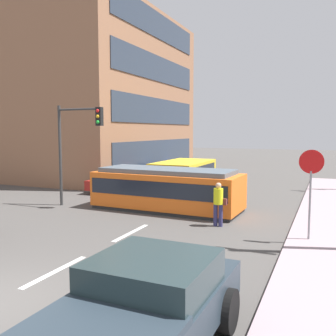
{
  "coord_description": "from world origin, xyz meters",
  "views": [
    {
      "loc": [
        6.38,
        -5.43,
        3.62
      ],
      "look_at": [
        0.23,
        8.79,
        2.07
      ],
      "focal_mm": 40.13,
      "sensor_mm": 36.0,
      "label": 1
    }
  ],
  "objects_px": {
    "streetcar_tram": "(167,188)",
    "pedestrian_crossing": "(218,202)",
    "parked_sedan_mid": "(118,180)",
    "stop_sign": "(311,176)",
    "city_bus": "(184,174)",
    "parked_sedan_far": "(160,169)",
    "traffic_light_mast": "(76,136)",
    "pickup_truck_parked": "(138,314)"
  },
  "relations": [
    {
      "from": "pickup_truck_parked",
      "to": "traffic_light_mast",
      "type": "xyz_separation_m",
      "value": [
        -8.34,
        9.59,
        2.56
      ]
    },
    {
      "from": "pedestrian_crossing",
      "to": "traffic_light_mast",
      "type": "xyz_separation_m",
      "value": [
        -7.16,
        0.92,
        2.41
      ]
    },
    {
      "from": "parked_sedan_mid",
      "to": "traffic_light_mast",
      "type": "distance_m",
      "value": 5.78
    },
    {
      "from": "pedestrian_crossing",
      "to": "parked_sedan_far",
      "type": "relative_size",
      "value": 0.39
    },
    {
      "from": "city_bus",
      "to": "parked_sedan_far",
      "type": "xyz_separation_m",
      "value": [
        -4.07,
        5.48,
        -0.4
      ]
    },
    {
      "from": "pickup_truck_parked",
      "to": "stop_sign",
      "type": "bearing_deg",
      "value": 74.88
    },
    {
      "from": "pedestrian_crossing",
      "to": "city_bus",
      "type": "bearing_deg",
      "value": 120.08
    },
    {
      "from": "pickup_truck_parked",
      "to": "parked_sedan_far",
      "type": "distance_m",
      "value": 23.37
    },
    {
      "from": "city_bus",
      "to": "traffic_light_mast",
      "type": "distance_m",
      "value": 7.35
    },
    {
      "from": "city_bus",
      "to": "pedestrian_crossing",
      "type": "distance_m",
      "value": 8.35
    },
    {
      "from": "pedestrian_crossing",
      "to": "stop_sign",
      "type": "height_order",
      "value": "stop_sign"
    },
    {
      "from": "streetcar_tram",
      "to": "stop_sign",
      "type": "distance_m",
      "value": 7.01
    },
    {
      "from": "streetcar_tram",
      "to": "city_bus",
      "type": "height_order",
      "value": "streetcar_tram"
    },
    {
      "from": "pickup_truck_parked",
      "to": "city_bus",
      "type": "bearing_deg",
      "value": 108.64
    },
    {
      "from": "pedestrian_crossing",
      "to": "stop_sign",
      "type": "xyz_separation_m",
      "value": [
        3.27,
        -0.94,
        1.25
      ]
    },
    {
      "from": "city_bus",
      "to": "traffic_light_mast",
      "type": "xyz_separation_m",
      "value": [
        -2.97,
        -6.31,
        2.33
      ]
    },
    {
      "from": "streetcar_tram",
      "to": "parked_sedan_far",
      "type": "xyz_separation_m",
      "value": [
        -5.26,
        10.72,
        -0.36
      ]
    },
    {
      "from": "pickup_truck_parked",
      "to": "parked_sedan_far",
      "type": "xyz_separation_m",
      "value": [
        -9.43,
        21.39,
        -0.17
      ]
    },
    {
      "from": "pedestrian_crossing",
      "to": "streetcar_tram",
      "type": "bearing_deg",
      "value": 146.41
    },
    {
      "from": "streetcar_tram",
      "to": "pickup_truck_parked",
      "type": "distance_m",
      "value": 11.45
    },
    {
      "from": "pedestrian_crossing",
      "to": "traffic_light_mast",
      "type": "distance_m",
      "value": 7.61
    },
    {
      "from": "streetcar_tram",
      "to": "stop_sign",
      "type": "xyz_separation_m",
      "value": [
        6.26,
        -2.93,
        1.21
      ]
    },
    {
      "from": "city_bus",
      "to": "parked_sedan_far",
      "type": "height_order",
      "value": "city_bus"
    },
    {
      "from": "pickup_truck_parked",
      "to": "parked_sedan_far",
      "type": "height_order",
      "value": "pickup_truck_parked"
    },
    {
      "from": "pickup_truck_parked",
      "to": "parked_sedan_mid",
      "type": "bearing_deg",
      "value": 121.98
    },
    {
      "from": "streetcar_tram",
      "to": "pedestrian_crossing",
      "type": "distance_m",
      "value": 3.59
    },
    {
      "from": "parked_sedan_far",
      "to": "traffic_light_mast",
      "type": "height_order",
      "value": "traffic_light_mast"
    },
    {
      "from": "parked_sedan_far",
      "to": "pickup_truck_parked",
      "type": "bearing_deg",
      "value": -66.21
    },
    {
      "from": "pedestrian_crossing",
      "to": "parked_sedan_far",
      "type": "xyz_separation_m",
      "value": [
        -8.25,
        12.71,
        -0.32
      ]
    },
    {
      "from": "streetcar_tram",
      "to": "traffic_light_mast",
      "type": "bearing_deg",
      "value": -165.67
    },
    {
      "from": "traffic_light_mast",
      "to": "pickup_truck_parked",
      "type": "bearing_deg",
      "value": -49.01
    },
    {
      "from": "streetcar_tram",
      "to": "city_bus",
      "type": "distance_m",
      "value": 5.38
    },
    {
      "from": "city_bus",
      "to": "parked_sedan_far",
      "type": "relative_size",
      "value": 1.18
    },
    {
      "from": "streetcar_tram",
      "to": "pickup_truck_parked",
      "type": "bearing_deg",
      "value": -68.66
    },
    {
      "from": "city_bus",
      "to": "parked_sedan_mid",
      "type": "xyz_separation_m",
      "value": [
        -3.77,
        -1.28,
        -0.4
      ]
    },
    {
      "from": "parked_sedan_mid",
      "to": "stop_sign",
      "type": "bearing_deg",
      "value": -31.55
    },
    {
      "from": "pedestrian_crossing",
      "to": "parked_sedan_far",
      "type": "height_order",
      "value": "pedestrian_crossing"
    },
    {
      "from": "streetcar_tram",
      "to": "pedestrian_crossing",
      "type": "xyz_separation_m",
      "value": [
        2.99,
        -1.98,
        -0.04
      ]
    },
    {
      "from": "parked_sedan_far",
      "to": "pedestrian_crossing",
      "type": "bearing_deg",
      "value": -57.01
    },
    {
      "from": "streetcar_tram",
      "to": "pedestrian_crossing",
      "type": "relative_size",
      "value": 4.1
    },
    {
      "from": "parked_sedan_far",
      "to": "city_bus",
      "type": "bearing_deg",
      "value": -53.45
    },
    {
      "from": "pickup_truck_parked",
      "to": "traffic_light_mast",
      "type": "distance_m",
      "value": 12.97
    }
  ]
}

